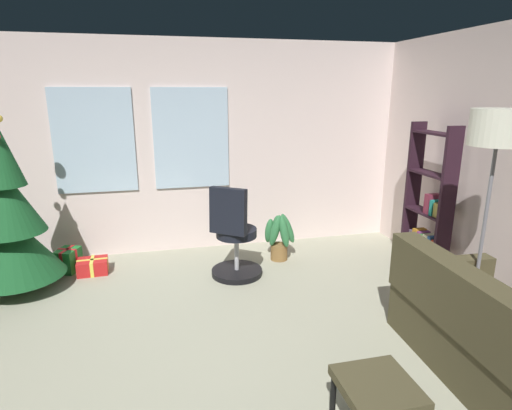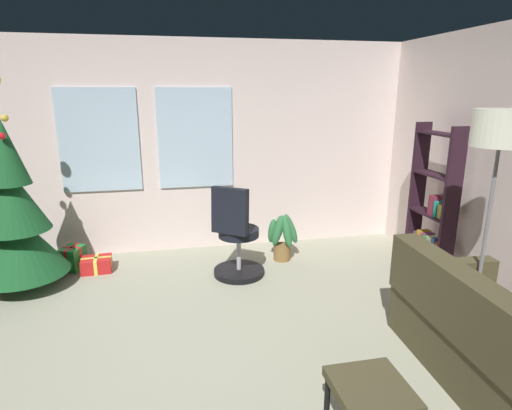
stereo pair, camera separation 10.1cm
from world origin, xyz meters
The scene contains 10 objects.
ground_plane centered at (0.00, 0.00, -0.05)m, with size 5.56×5.44×0.10m, color #9B9B84.
wall_back_with_windows centered at (-0.02, 2.77, 1.29)m, with size 5.56×0.12×2.57m.
footstool centered at (0.86, -0.64, 0.32)m, with size 0.42×0.44×0.37m.
holiday_tree centered at (-1.72, 1.93, 0.72)m, with size 0.90×0.90×2.13m.
gift_box_red centered at (-1.05, 2.20, 0.08)m, with size 0.33×0.27×0.17m.
gift_box_green centered at (-1.33, 2.32, 0.13)m, with size 0.29×0.32×0.27m.
office_chair centered at (0.47, 1.74, 0.41)m, with size 0.58×0.59×1.03m.
bookshelf centered at (2.57, 1.39, 0.73)m, with size 0.18×0.64×1.65m.
floor_lamp centered at (2.27, 0.27, 1.61)m, with size 0.43×0.43×1.85m.
potted_plant centered at (1.08, 2.11, 0.29)m, with size 0.41×0.38×0.59m.
Camera 2 is at (-0.19, -2.48, 1.98)m, focal length 29.56 mm.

